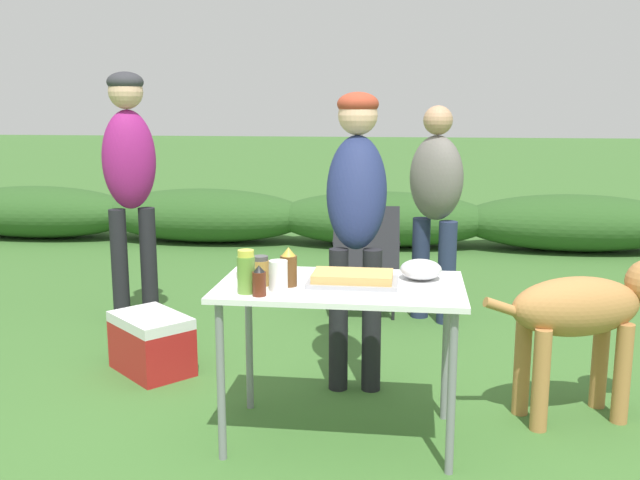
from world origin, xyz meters
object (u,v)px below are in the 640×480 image
object	(u,v)px
paper_cup_stack	(278,276)
relish_jar	(246,272)
camp_chair_green_behind_table	(366,253)
folding_table	(341,301)
plate_stack	(263,273)
standing_person_in_olive_jacket	(357,201)
standing_person_in_gray_fleece	(436,196)
mixing_bowl	(421,269)
food_tray	(353,279)
standing_person_in_dark_puffer	(130,169)
dog	(587,313)
cooler_box	(152,343)
bbq_sauce_bottle	(259,281)
beer_bottle	(289,268)
spice_jar	(260,271)

from	to	relation	value
paper_cup_stack	relish_jar	xyz separation A→B (m)	(-0.13, -0.05, 0.02)
camp_chair_green_behind_table	paper_cup_stack	bearing A→B (deg)	-100.41
folding_table	plate_stack	xyz separation A→B (m)	(-0.38, 0.10, 0.09)
plate_stack	camp_chair_green_behind_table	world-z (taller)	camp_chair_green_behind_table
plate_stack	standing_person_in_olive_jacket	bearing A→B (deg)	57.14
standing_person_in_gray_fleece	mixing_bowl	bearing A→B (deg)	-59.61
food_tray	standing_person_in_dark_puffer	distance (m)	2.27
food_tray	camp_chair_green_behind_table	xyz separation A→B (m)	(-0.07, 1.95, -0.30)
food_tray	standing_person_in_gray_fleece	xyz separation A→B (m)	(0.42, 1.92, 0.13)
folding_table	standing_person_in_gray_fleece	world-z (taller)	standing_person_in_gray_fleece
standing_person_in_dark_puffer	dog	world-z (taller)	standing_person_in_dark_puffer
paper_cup_stack	relish_jar	world-z (taller)	relish_jar
paper_cup_stack	cooler_box	xyz separation A→B (m)	(-0.91, 0.84, -0.64)
camp_chair_green_behind_table	dog	bearing A→B (deg)	-57.10
plate_stack	bbq_sauce_bottle	world-z (taller)	bbq_sauce_bottle
mixing_bowl	paper_cup_stack	size ratio (longest dim) A/B	1.44
standing_person_in_dark_puffer	camp_chair_green_behind_table	world-z (taller)	standing_person_in_dark_puffer
standing_person_in_olive_jacket	dog	size ratio (longest dim) A/B	1.58
standing_person_in_dark_puffer	food_tray	bearing A→B (deg)	-71.33
beer_bottle	plate_stack	bearing A→B (deg)	133.28
beer_bottle	dog	size ratio (longest dim) A/B	0.17
spice_jar	beer_bottle	distance (m)	0.13
mixing_bowl	spice_jar	bearing A→B (deg)	-163.56
plate_stack	beer_bottle	size ratio (longest dim) A/B	1.46
paper_cup_stack	standing_person_in_gray_fleece	xyz separation A→B (m)	(0.73, 2.07, 0.09)
folding_table	plate_stack	distance (m)	0.40
paper_cup_stack	cooler_box	size ratio (longest dim) A/B	0.23
spice_jar	relish_jar	world-z (taller)	relish_jar
plate_stack	beer_bottle	xyz separation A→B (m)	(0.15, -0.16, 0.07)
food_tray	camp_chair_green_behind_table	size ratio (longest dim) A/B	0.48
plate_stack	standing_person_in_gray_fleece	bearing A→B (deg)	65.06
standing_person_in_gray_fleece	cooler_box	size ratio (longest dim) A/B	2.67
beer_bottle	bbq_sauce_bottle	size ratio (longest dim) A/B	1.33
beer_bottle	standing_person_in_gray_fleece	xyz separation A→B (m)	(0.70, 1.99, 0.08)
beer_bottle	bbq_sauce_bottle	xyz separation A→B (m)	(-0.09, -0.18, -0.02)
standing_person_in_olive_jacket	folding_table	bearing A→B (deg)	-94.41
plate_stack	standing_person_in_gray_fleece	size ratio (longest dim) A/B	0.17
dog	cooler_box	xyz separation A→B (m)	(-2.33, 0.32, -0.37)
standing_person_in_olive_jacket	standing_person_in_gray_fleece	bearing A→B (deg)	66.08
plate_stack	bbq_sauce_bottle	distance (m)	0.35
bbq_sauce_bottle	cooler_box	bearing A→B (deg)	132.28
bbq_sauce_bottle	standing_person_in_dark_puffer	xyz separation A→B (m)	(-1.27, 1.77, 0.29)
food_tray	standing_person_in_dark_puffer	bearing A→B (deg)	137.13
mixing_bowl	standing_person_in_dark_puffer	xyz separation A→B (m)	(-1.95, 1.39, 0.31)
folding_table	food_tray	world-z (taller)	food_tray
beer_bottle	standing_person_in_olive_jacket	xyz separation A→B (m)	(0.24, 0.76, 0.20)
food_tray	standing_person_in_gray_fleece	world-z (taller)	standing_person_in_gray_fleece
food_tray	mixing_bowl	world-z (taller)	mixing_bowl
plate_stack	bbq_sauce_bottle	size ratio (longest dim) A/B	1.95
mixing_bowl	dog	bearing A→B (deg)	16.52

